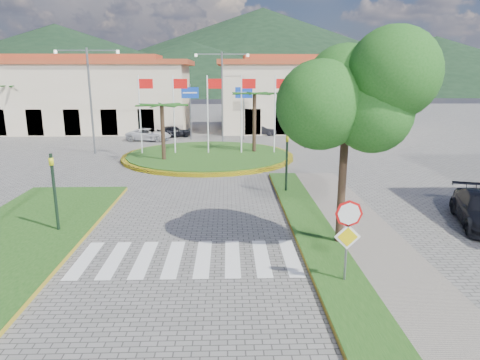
{
  "coord_description": "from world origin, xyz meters",
  "views": [
    {
      "loc": [
        1.46,
        -9.51,
        6.12
      ],
      "look_at": [
        1.97,
        8.0,
        1.75
      ],
      "focal_mm": 32.0,
      "sensor_mm": 36.0,
      "label": 1
    }
  ],
  "objects_px": {
    "roundabout_island": "(208,155)",
    "white_van": "(149,135)",
    "car_dark_a": "(174,131)",
    "deciduous_tree": "(347,102)",
    "car_dark_b": "(261,130)",
    "stop_sign": "(348,229)"
  },
  "relations": [
    {
      "from": "roundabout_island",
      "to": "car_dark_a",
      "type": "xyz_separation_m",
      "value": [
        -3.86,
        10.9,
        0.4
      ]
    },
    {
      "from": "roundabout_island",
      "to": "car_dark_a",
      "type": "height_order",
      "value": "roundabout_island"
    },
    {
      "from": "car_dark_a",
      "to": "stop_sign",
      "type": "bearing_deg",
      "value": 176.48
    },
    {
      "from": "car_dark_a",
      "to": "car_dark_b",
      "type": "relative_size",
      "value": 1.04
    },
    {
      "from": "car_dark_b",
      "to": "car_dark_a",
      "type": "bearing_deg",
      "value": 117.1
    },
    {
      "from": "stop_sign",
      "to": "car_dark_a",
      "type": "xyz_separation_m",
      "value": [
        -8.76,
        30.93,
        -1.22
      ]
    },
    {
      "from": "deciduous_tree",
      "to": "white_van",
      "type": "bearing_deg",
      "value": 114.07
    },
    {
      "from": "roundabout_island",
      "to": "car_dark_b",
      "type": "bearing_deg",
      "value": 67.85
    },
    {
      "from": "stop_sign",
      "to": "white_van",
      "type": "height_order",
      "value": "stop_sign"
    },
    {
      "from": "white_van",
      "to": "car_dark_a",
      "type": "height_order",
      "value": "car_dark_a"
    },
    {
      "from": "deciduous_tree",
      "to": "car_dark_a",
      "type": "bearing_deg",
      "value": 108.54
    },
    {
      "from": "car_dark_b",
      "to": "stop_sign",
      "type": "bearing_deg",
      "value": -160.63
    },
    {
      "from": "white_van",
      "to": "car_dark_a",
      "type": "distance_m",
      "value": 3.12
    },
    {
      "from": "deciduous_tree",
      "to": "car_dark_a",
      "type": "xyz_separation_m",
      "value": [
        -9.36,
        27.9,
        -4.6
      ]
    },
    {
      "from": "white_van",
      "to": "car_dark_a",
      "type": "bearing_deg",
      "value": -30.86
    },
    {
      "from": "deciduous_tree",
      "to": "car_dark_b",
      "type": "relative_size",
      "value": 2.1
    },
    {
      "from": "roundabout_island",
      "to": "white_van",
      "type": "relative_size",
      "value": 3.09
    },
    {
      "from": "roundabout_island",
      "to": "deciduous_tree",
      "type": "relative_size",
      "value": 1.87
    },
    {
      "from": "car_dark_b",
      "to": "deciduous_tree",
      "type": "bearing_deg",
      "value": -159.45
    },
    {
      "from": "car_dark_a",
      "to": "car_dark_b",
      "type": "bearing_deg",
      "value": -101.65
    },
    {
      "from": "deciduous_tree",
      "to": "white_van",
      "type": "height_order",
      "value": "deciduous_tree"
    },
    {
      "from": "stop_sign",
      "to": "white_van",
      "type": "xyz_separation_m",
      "value": [
        -10.81,
        28.58,
        -1.22
      ]
    }
  ]
}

